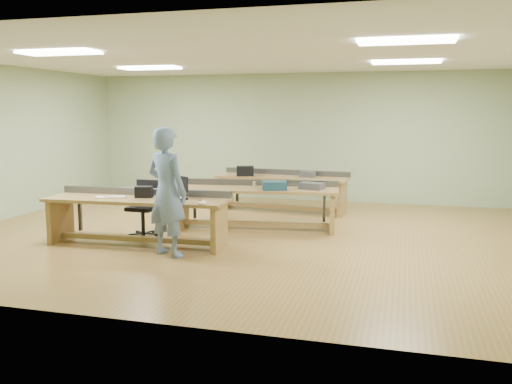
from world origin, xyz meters
TOP-DOWN VIEW (x-y plane):
  - floor at (0.00, 0.00)m, footprint 10.00×10.00m
  - ceiling at (0.00, 0.00)m, footprint 10.00×10.00m
  - wall_back at (0.00, 4.00)m, footprint 10.00×0.04m
  - wall_front at (0.00, -4.00)m, footprint 10.00×0.04m
  - fluor_panels at (0.00, 0.00)m, footprint 6.20×3.50m
  - workbench_front at (-1.51, -1.07)m, footprint 2.95×0.91m
  - workbench_mid at (-0.01, 0.54)m, footprint 3.01×1.14m
  - workbench_back at (0.05, 2.39)m, footprint 2.85×0.99m
  - person at (-0.77, -1.56)m, footprint 0.80×0.66m
  - laptop_base at (-0.86, -1.05)m, footprint 0.39×0.37m
  - laptop_screen at (-0.79, -0.95)m, footprint 0.26×0.17m
  - keyboard at (-1.91, -1.20)m, footprint 0.48×0.32m
  - trackball_mouse at (-0.30, -1.40)m, footprint 0.17×0.18m
  - camera_bag at (-1.43, -1.01)m, footprint 0.30×0.23m
  - task_chair at (-1.69, -0.51)m, footprint 0.53×0.53m
  - parts_bin_teal at (0.36, 0.40)m, footprint 0.49×0.42m
  - parts_bin_grey at (0.98, 0.64)m, footprint 0.46×0.35m
  - mug at (0.15, 0.58)m, footprint 0.14×0.14m
  - drinks_can at (-0.04, 0.56)m, footprint 0.07×0.07m
  - storage_box_back at (-0.72, 2.24)m, footprint 0.42×0.35m
  - tray_back at (0.60, 2.39)m, footprint 0.34×0.28m

SIDE VIEW (x-z plane):
  - floor at x=0.00m, z-range 0.00..0.00m
  - task_chair at x=-1.69m, z-range -0.13..0.82m
  - workbench_back at x=0.05m, z-range 0.12..0.98m
  - workbench_front at x=-1.51m, z-range 0.13..0.99m
  - workbench_mid at x=-0.01m, z-range 0.13..0.99m
  - keyboard at x=-1.91m, z-range 0.75..0.78m
  - laptop_base at x=-0.86m, z-range 0.75..0.78m
  - trackball_mouse at x=-0.30m, z-range 0.75..0.81m
  - mug at x=0.15m, z-range 0.75..0.84m
  - parts_bin_grey at x=0.98m, z-range 0.75..0.86m
  - drinks_can at x=-0.04m, z-range 0.75..0.86m
  - tray_back at x=0.60m, z-range 0.75..0.87m
  - parts_bin_teal at x=0.36m, z-range 0.75..0.90m
  - camera_bag at x=-1.43m, z-range 0.75..0.93m
  - storage_box_back at x=-0.72m, z-range 0.75..0.96m
  - person at x=-0.77m, z-range 0.00..1.89m
  - laptop_screen at x=-0.79m, z-range 0.87..1.11m
  - wall_back at x=0.00m, z-range 0.00..3.00m
  - wall_front at x=0.00m, z-range 0.00..3.00m
  - fluor_panels at x=0.00m, z-range 2.96..2.99m
  - ceiling at x=0.00m, z-range 3.00..3.00m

